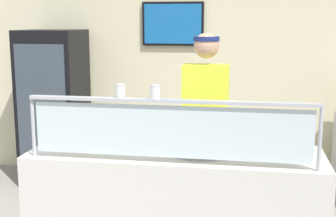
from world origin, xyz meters
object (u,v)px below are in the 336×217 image
object	(u,v)px
pizza_tray	(199,149)
pepper_flake_shaker	(155,93)
drink_fridge	(54,107)
pizza_server	(204,147)
worker_figure	(206,123)
parmesan_shaker	(120,92)

from	to	relation	value
pizza_tray	pepper_flake_shaker	size ratio (longest dim) A/B	5.44
pizza_tray	drink_fridge	bearing A→B (deg)	135.95
pizza_server	worker_figure	world-z (taller)	worker_figure
pepper_flake_shaker	drink_fridge	distance (m)	2.72
pizza_tray	drink_fridge	xyz separation A→B (m)	(-1.87, 1.81, -0.09)
pizza_server	worker_figure	distance (m)	0.69
pizza_tray	pepper_flake_shaker	distance (m)	0.60
pepper_flake_shaker	drink_fridge	world-z (taller)	drink_fridge
pizza_server	parmesan_shaker	bearing A→B (deg)	-151.11
parmesan_shaker	pizza_server	bearing A→B (deg)	29.80
pizza_server	pepper_flake_shaker	bearing A→B (deg)	-135.15
parmesan_shaker	pepper_flake_shaker	world-z (taller)	pepper_flake_shaker
pizza_server	pepper_flake_shaker	size ratio (longest dim) A/B	3.10
parmesan_shaker	pizza_tray	bearing A→B (deg)	33.23
pizza_server	worker_figure	size ratio (longest dim) A/B	0.16
parmesan_shaker	drink_fridge	xyz separation A→B (m)	(-1.39, 2.12, -0.53)
worker_figure	parmesan_shaker	bearing A→B (deg)	-115.21
pizza_tray	pepper_flake_shaker	xyz separation A→B (m)	(-0.25, -0.31, 0.44)
parmesan_shaker	pepper_flake_shaker	size ratio (longest dim) A/B	0.99
pizza_tray	pepper_flake_shaker	bearing A→B (deg)	-128.77
worker_figure	drink_fridge	size ratio (longest dim) A/B	1.00
pepper_flake_shaker	drink_fridge	xyz separation A→B (m)	(-1.62, 2.12, -0.53)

